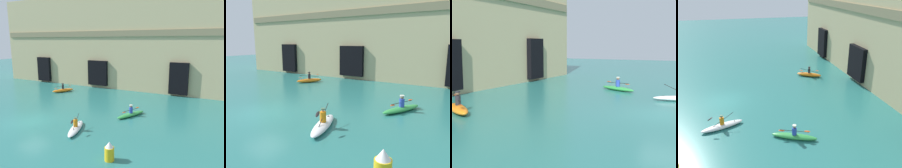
{
  "view_description": "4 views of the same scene",
  "coord_description": "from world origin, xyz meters",
  "views": [
    {
      "loc": [
        14.67,
        -13.57,
        7.11
      ],
      "look_at": [
        4.14,
        7.94,
        2.31
      ],
      "focal_mm": 35.0,
      "sensor_mm": 36.0,
      "label": 1
    },
    {
      "loc": [
        11.45,
        -9.09,
        4.55
      ],
      "look_at": [
        1.93,
        6.01,
        1.14
      ],
      "focal_mm": 35.0,
      "sensor_mm": 36.0,
      "label": 2
    },
    {
      "loc": [
        -16.87,
        -2.75,
        3.72
      ],
      "look_at": [
        0.63,
        6.38,
        1.23
      ],
      "focal_mm": 50.0,
      "sensor_mm": 36.0,
      "label": 3
    },
    {
      "loc": [
        22.45,
        0.92,
        10.58
      ],
      "look_at": [
        2.97,
        5.87,
        2.4
      ],
      "focal_mm": 40.0,
      "sensor_mm": 36.0,
      "label": 4
    }
  ],
  "objects": [
    {
      "name": "kayak_orange",
      "position": [
        -4.64,
        10.2,
        0.26
      ],
      "size": [
        2.21,
        2.97,
        1.21
      ],
      "rotation": [
        0.0,
        0.0,
        4.17
      ],
      "color": "orange",
      "rests_on": "ground"
    },
    {
      "name": "kayak_green",
      "position": [
        7.57,
        5.02,
        0.22
      ],
      "size": [
        2.05,
        3.33,
        1.12
      ],
      "rotation": [
        0.0,
        0.0,
        1.13
      ],
      "color": "green",
      "rests_on": "ground"
    },
    {
      "name": "ground_plane",
      "position": [
        0.0,
        0.0,
        0.0
      ],
      "size": [
        120.0,
        120.0,
        0.0
      ],
      "primitive_type": "plane",
      "color": "#28706B"
    }
  ]
}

